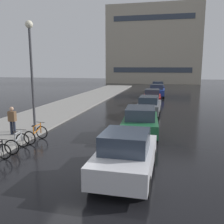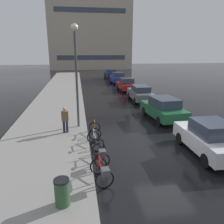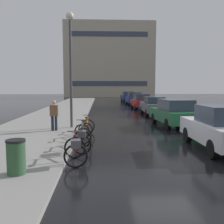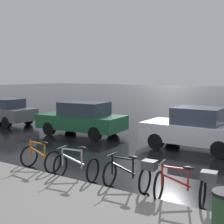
% 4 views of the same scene
% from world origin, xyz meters
% --- Properties ---
extents(ground_plane, '(140.00, 140.00, 0.00)m').
position_xyz_m(ground_plane, '(0.00, 0.00, 0.00)').
color(ground_plane, black).
extents(bicycle_nearest, '(0.85, 1.38, 0.95)m').
position_xyz_m(bicycle_nearest, '(-3.30, -1.82, 0.48)').
color(bicycle_nearest, black).
rests_on(bicycle_nearest, ground).
extents(bicycle_second, '(0.73, 1.36, 0.93)m').
position_xyz_m(bicycle_second, '(-3.19, -0.35, 0.48)').
color(bicycle_second, black).
rests_on(bicycle_second, ground).
extents(bicycle_third, '(0.84, 1.21, 0.98)m').
position_xyz_m(bicycle_third, '(-3.29, 1.40, 0.39)').
color(bicycle_third, black).
rests_on(bicycle_third, ground).
extents(bicycle_farthest, '(0.77, 1.21, 0.94)m').
position_xyz_m(bicycle_farthest, '(-3.19, 2.90, 0.39)').
color(bicycle_farthest, black).
rests_on(bicycle_farthest, ground).
extents(car_white, '(1.93, 4.01, 1.68)m').
position_xyz_m(car_white, '(2.08, -0.22, 0.82)').
color(car_white, silver).
rests_on(car_white, ground).
extents(car_green, '(2.23, 4.37, 1.63)m').
position_xyz_m(car_green, '(1.96, 5.37, 0.82)').
color(car_green, '#1E6038').
rests_on(car_green, ground).
extents(car_grey, '(1.78, 4.27, 1.55)m').
position_xyz_m(car_grey, '(1.97, 11.36, 0.79)').
color(car_grey, slate).
rests_on(car_grey, ground).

